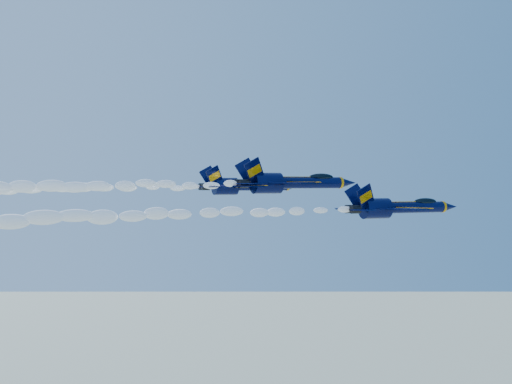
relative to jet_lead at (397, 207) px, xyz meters
name	(u,v)px	position (x,y,z in m)	size (l,w,h in m)	color
jet_lead	(397,207)	(0.00, 0.00, 0.00)	(16.49, 13.53, 6.13)	black
smoke_trail_jet_lead	(137,216)	(-33.24, 0.00, -0.43)	(52.39, 1.97, 1.77)	white
jet_second	(291,182)	(-8.24, 13.10, 3.11)	(18.43, 15.12, 6.85)	black
smoke_trail_jet_second	(32,186)	(-42.31, 13.10, 2.67)	(52.39, 2.20, 1.98)	white
jet_third	(245,186)	(-13.88, 15.69, 2.66)	(15.07, 12.36, 5.60)	black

